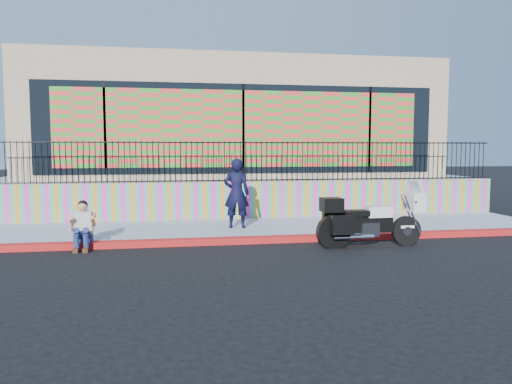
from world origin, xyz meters
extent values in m
plane|color=black|center=(0.00, 0.00, 0.00)|extent=(90.00, 90.00, 0.00)
cube|color=red|center=(0.00, 0.00, 0.07)|extent=(16.00, 0.30, 0.15)
cube|color=#98A2B7|center=(0.00, 1.65, 0.07)|extent=(16.00, 3.00, 0.15)
cube|color=#F640A5|center=(0.00, 3.25, 0.70)|extent=(16.00, 0.20, 1.10)
cube|color=#98A2B7|center=(0.00, 8.35, 0.62)|extent=(16.00, 10.00, 1.25)
cube|color=#CCAE88|center=(0.00, 8.15, 3.25)|extent=(14.00, 8.00, 4.00)
cube|color=black|center=(0.00, 4.13, 2.85)|extent=(12.60, 0.04, 2.80)
cube|color=#F83F37|center=(0.00, 4.10, 2.85)|extent=(11.48, 0.02, 2.40)
cylinder|color=black|center=(3.06, -0.88, 0.34)|extent=(0.68, 0.14, 0.68)
cylinder|color=black|center=(1.30, -0.88, 0.34)|extent=(0.68, 0.14, 0.68)
cube|color=black|center=(2.18, -0.88, 0.52)|extent=(0.98, 0.29, 0.35)
cube|color=silver|center=(2.13, -0.88, 0.41)|extent=(0.41, 0.35, 0.31)
cube|color=white|center=(2.36, -0.88, 0.81)|extent=(0.57, 0.33, 0.25)
cube|color=black|center=(1.82, -0.88, 0.78)|extent=(0.57, 0.35, 0.12)
cube|color=white|center=(3.24, -0.88, 1.01)|extent=(0.31, 0.54, 0.43)
cube|color=silver|center=(3.28, -0.88, 1.34)|extent=(0.19, 0.48, 0.35)
cube|color=black|center=(1.25, -0.88, 0.98)|extent=(0.45, 0.43, 0.31)
cube|color=black|center=(1.40, -1.19, 0.57)|extent=(0.50, 0.19, 0.41)
cube|color=black|center=(1.40, -0.57, 0.57)|extent=(0.50, 0.19, 0.41)
cube|color=white|center=(3.06, -0.88, 0.44)|extent=(0.33, 0.17, 0.06)
imported|color=black|center=(-0.59, 1.41, 1.06)|extent=(0.75, 0.57, 1.83)
cube|color=navy|center=(-4.23, 0.07, 0.24)|extent=(0.36, 0.28, 0.18)
cube|color=silver|center=(-4.23, 0.03, 0.59)|extent=(0.38, 0.27, 0.54)
sphere|color=tan|center=(-4.23, -0.01, 0.95)|extent=(0.21, 0.21, 0.21)
cube|color=#472814|center=(-4.33, -0.37, 0.05)|extent=(0.11, 0.26, 0.10)
cube|color=#472814|center=(-4.13, -0.37, 0.05)|extent=(0.11, 0.26, 0.10)
camera|label=1|loc=(-2.32, -11.50, 2.24)|focal=35.00mm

